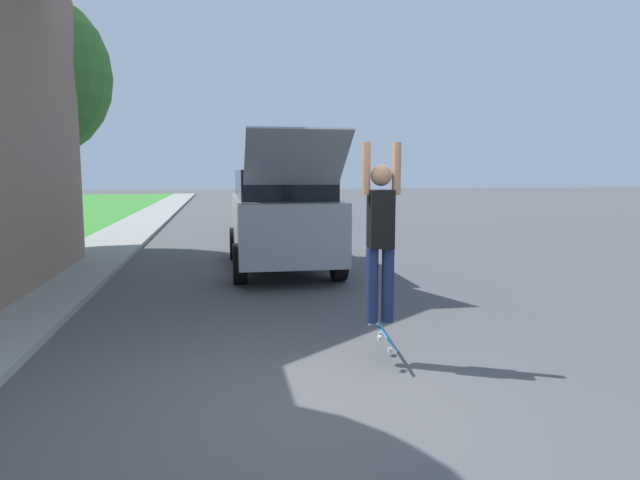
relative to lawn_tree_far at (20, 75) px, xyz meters
name	(u,v)px	position (x,y,z in m)	size (l,w,h in m)	color
ground_plane	(300,404)	(5.13, -9.85, -4.23)	(120.00, 120.00, 0.00)	#49494C
sidewalk	(54,281)	(1.53, -3.85, -4.18)	(1.80, 80.00, 0.10)	gray
lawn_tree_far	(20,75)	(0.00, 0.00, 0.00)	(4.08, 4.08, 6.20)	brown
suv_parked	(281,215)	(5.72, -2.95, -3.11)	(2.04, 5.32, 2.67)	gray
car_down_street	(274,203)	(6.72, 9.23, -3.53)	(1.90, 4.49, 1.42)	#B7B7BC
skateboarder	(381,231)	(6.11, -8.92, -2.83)	(0.41, 0.22, 1.86)	#192347
skateboard	(384,333)	(6.16, -8.91, -3.91)	(0.23, 0.79, 0.25)	#236B99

